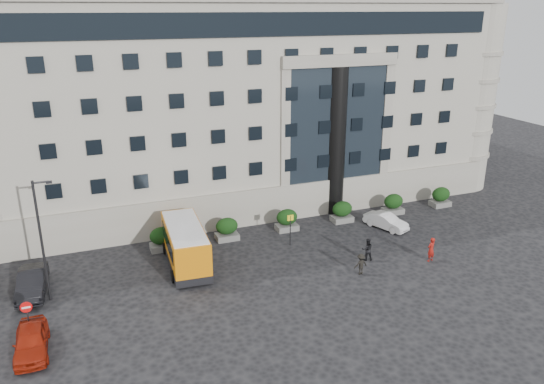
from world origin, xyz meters
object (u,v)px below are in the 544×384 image
(no_entry_sign, at_px, (27,313))
(pedestrian_a, at_px, (431,249))
(hedge_a, at_px, (162,239))
(pedestrian_c, at_px, (361,264))
(white_taxi, at_px, (386,221))
(hedge_c, at_px, (287,220))
(hedge_f, at_px, (441,197))
(minibus, at_px, (185,244))
(pedestrian_b, at_px, (367,249))
(hedge_d, at_px, (342,211))
(street_lamp, at_px, (42,237))
(parked_car_d, at_px, (38,220))
(hedge_e, at_px, (393,204))
(hedge_b, at_px, (227,229))
(bus_stop_sign, at_px, (290,225))
(parked_car_a, at_px, (31,341))
(parked_car_b, at_px, (32,282))

(no_entry_sign, distance_m, pedestrian_a, 27.01)
(hedge_a, distance_m, pedestrian_c, 15.14)
(no_entry_sign, bearing_deg, white_taxi, 12.72)
(hedge_c, relative_size, hedge_f, 1.00)
(minibus, height_order, pedestrian_b, minibus)
(hedge_d, height_order, street_lamp, street_lamp)
(pedestrian_b, bearing_deg, parked_car_d, -16.76)
(hedge_e, relative_size, pedestrian_c, 1.20)
(hedge_b, height_order, pedestrian_a, pedestrian_a)
(parked_car_d, xyz_separation_m, pedestrian_b, (22.69, -15.46, 0.18))
(hedge_e, distance_m, pedestrian_a, 9.52)
(hedge_d, bearing_deg, white_taxi, -44.39)
(hedge_a, height_order, hedge_c, same)
(bus_stop_sign, relative_size, pedestrian_b, 1.47)
(hedge_c, xyz_separation_m, parked_car_a, (-19.27, -10.29, -0.20))
(minibus, distance_m, parked_car_d, 15.25)
(white_taxi, bearing_deg, parked_car_b, 159.81)
(hedge_b, bearing_deg, hedge_a, 180.00)
(pedestrian_a, bearing_deg, pedestrian_b, -37.47)
(white_taxi, bearing_deg, pedestrian_b, -156.86)
(no_entry_sign, bearing_deg, parked_car_d, 89.81)
(hedge_f, xyz_separation_m, bus_stop_sign, (-16.50, -2.80, 0.80))
(white_taxi, bearing_deg, bus_stop_sign, 158.96)
(hedge_d, height_order, pedestrian_a, pedestrian_a)
(pedestrian_c, bearing_deg, hedge_e, -135.70)
(hedge_d, height_order, parked_car_d, hedge_d)
(no_entry_sign, xyz_separation_m, parked_car_a, (0.13, -1.46, -0.93))
(hedge_a, height_order, parked_car_b, hedge_a)
(street_lamp, distance_m, parked_car_a, 6.66)
(hedge_a, distance_m, pedestrian_b, 15.54)
(bus_stop_sign, height_order, white_taxi, bus_stop_sign)
(hedge_b, xyz_separation_m, pedestrian_b, (8.54, -7.26, -0.07))
(parked_car_a, bearing_deg, street_lamp, 81.25)
(hedge_c, height_order, no_entry_sign, no_entry_sign)
(minibus, height_order, white_taxi, minibus)
(pedestrian_b, bearing_deg, street_lamp, 11.04)
(pedestrian_c, bearing_deg, pedestrian_b, -133.91)
(parked_car_a, height_order, pedestrian_c, pedestrian_c)
(hedge_d, height_order, parked_car_b, hedge_d)
(hedge_c, distance_m, pedestrian_b, 7.99)
(no_entry_sign, xyz_separation_m, pedestrian_b, (22.74, 1.58, -0.79))
(hedge_c, bearing_deg, street_lamp, -165.33)
(hedge_e, height_order, parked_car_d, hedge_e)
(minibus, bearing_deg, parked_car_a, -141.14)
(no_entry_sign, relative_size, pedestrian_b, 1.35)
(pedestrian_c, bearing_deg, parked_car_d, -41.05)
(hedge_a, distance_m, hedge_e, 20.80)
(hedge_d, xyz_separation_m, street_lamp, (-23.54, -4.80, 3.44))
(hedge_b, xyz_separation_m, parked_car_b, (-14.23, -3.48, -0.16))
(no_entry_sign, distance_m, parked_car_a, 1.73)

